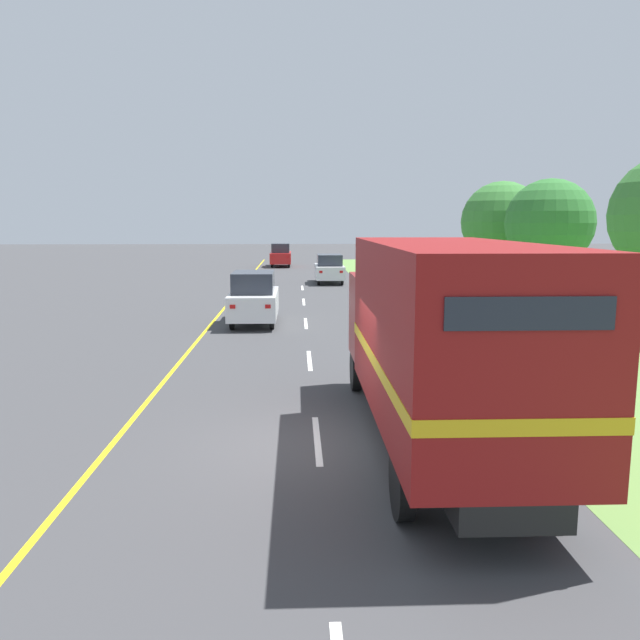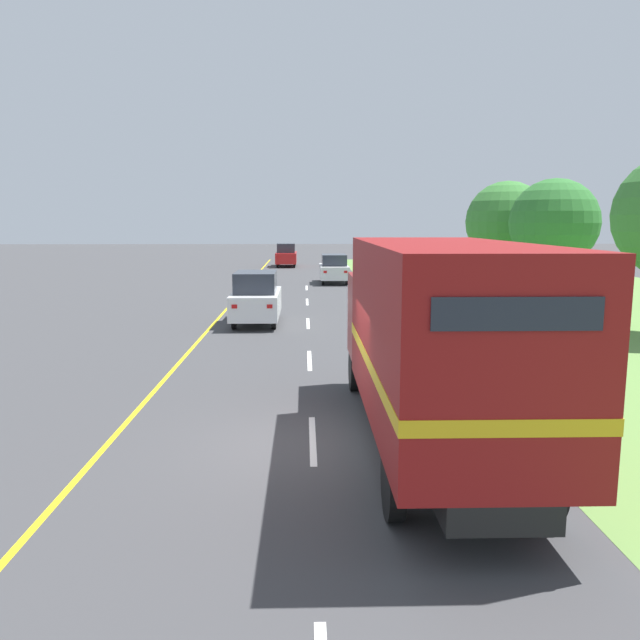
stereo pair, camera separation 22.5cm
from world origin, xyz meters
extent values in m
plane|color=#3D3D3F|center=(0.00, 0.00, 0.00)|extent=(200.00, 200.00, 0.00)
cube|color=#608942|center=(13.70, 19.53, 0.00)|extent=(20.00, 70.47, 0.01)
cube|color=yellow|center=(-3.70, 19.53, 0.00)|extent=(0.12, 70.47, 0.01)
cube|color=white|center=(0.00, 0.27, 0.00)|extent=(0.12, 2.60, 0.01)
cube|color=white|center=(0.00, 6.87, 0.00)|extent=(0.12, 2.60, 0.01)
cube|color=white|center=(0.00, 13.47, 0.00)|extent=(0.12, 2.60, 0.01)
cube|color=white|center=(0.00, 20.07, 0.00)|extent=(0.12, 2.60, 0.01)
cube|color=white|center=(0.00, 26.67, 0.00)|extent=(0.12, 2.60, 0.01)
cylinder|color=black|center=(1.04, 3.65, 0.50)|extent=(0.22, 1.00, 1.00)
cylinder|color=black|center=(3.12, 3.65, 0.50)|extent=(0.22, 1.00, 1.00)
cylinder|color=black|center=(1.04, -2.86, 0.50)|extent=(0.22, 1.00, 1.00)
cylinder|color=black|center=(3.12, -2.86, 0.50)|extent=(0.22, 1.00, 1.00)
cube|color=black|center=(2.08, 0.00, 0.68)|extent=(1.33, 8.66, 0.36)
cube|color=maroon|center=(2.08, -1.05, 2.25)|extent=(2.43, 6.56, 2.78)
cube|color=gold|center=(2.08, -1.05, 1.76)|extent=(2.45, 6.58, 0.20)
cube|color=#232833|center=(2.08, -4.34, 3.01)|extent=(1.82, 0.03, 0.36)
cube|color=maroon|center=(2.08, 3.28, 1.81)|extent=(2.33, 2.10, 1.90)
cube|color=#283342|center=(2.08, 4.34, 2.05)|extent=(2.06, 0.03, 0.85)
cylinder|color=black|center=(-2.75, 14.72, 0.33)|extent=(0.16, 0.66, 0.66)
cylinder|color=black|center=(-1.28, 14.72, 0.33)|extent=(0.16, 0.66, 0.66)
cylinder|color=black|center=(-2.75, 12.20, 0.33)|extent=(0.16, 0.66, 0.66)
cylinder|color=black|center=(-1.28, 12.20, 0.33)|extent=(0.16, 0.66, 0.66)
cube|color=white|center=(-2.02, 13.46, 0.79)|extent=(1.80, 4.06, 0.93)
cube|color=#282D38|center=(-2.02, 13.30, 1.65)|extent=(1.55, 2.23, 0.79)
cube|color=red|center=(-2.65, 11.42, 0.96)|extent=(0.20, 0.03, 0.14)
cube|color=red|center=(-1.39, 11.42, 0.96)|extent=(0.20, 0.03, 0.14)
cylinder|color=black|center=(1.04, 30.90, 0.33)|extent=(0.16, 0.66, 0.66)
cylinder|color=black|center=(2.52, 30.90, 0.33)|extent=(0.16, 0.66, 0.66)
cylinder|color=black|center=(1.04, 28.34, 0.33)|extent=(0.16, 0.66, 0.66)
cylinder|color=black|center=(2.52, 28.34, 0.33)|extent=(0.16, 0.66, 0.66)
cube|color=white|center=(1.78, 29.62, 0.74)|extent=(1.80, 4.13, 0.83)
cube|color=#282D38|center=(1.78, 29.46, 1.51)|extent=(1.55, 2.27, 0.71)
cube|color=red|center=(1.15, 27.55, 0.89)|extent=(0.20, 0.03, 0.14)
cube|color=red|center=(2.41, 27.55, 0.89)|extent=(0.20, 0.03, 0.14)
cylinder|color=black|center=(-2.46, 46.17, 0.33)|extent=(0.16, 0.66, 0.66)
cylinder|color=black|center=(-0.98, 46.17, 0.33)|extent=(0.16, 0.66, 0.66)
cylinder|color=black|center=(-2.46, 43.35, 0.33)|extent=(0.16, 0.66, 0.66)
cylinder|color=black|center=(-0.98, 43.35, 0.33)|extent=(0.16, 0.66, 0.66)
cube|color=red|center=(-1.72, 44.76, 0.79)|extent=(1.80, 4.55, 0.93)
cube|color=#282D38|center=(-1.72, 44.58, 1.66)|extent=(1.55, 2.50, 0.79)
cube|color=red|center=(-2.35, 42.48, 0.96)|extent=(0.20, 0.03, 0.14)
cube|color=red|center=(-1.09, 42.48, 0.96)|extent=(0.20, 0.03, 0.14)
cylinder|color=#9E9EA3|center=(4.86, 6.03, 1.16)|extent=(0.09, 0.09, 2.32)
cylinder|color=#9E9EA3|center=(6.26, 6.03, 1.16)|extent=(0.09, 0.09, 2.32)
cube|color=brown|center=(5.56, 6.03, 1.69)|extent=(2.00, 0.06, 1.27)
cube|color=brown|center=(6.24, 6.03, 2.50)|extent=(0.64, 0.06, 0.32)
cube|color=silver|center=(5.56, 6.00, 1.69)|extent=(1.56, 0.02, 0.23)
cylinder|color=#4C3823|center=(11.91, 19.35, 1.10)|extent=(0.41, 0.41, 2.19)
sphere|color=#2D702D|center=(11.91, 19.35, 3.89)|extent=(4.25, 4.25, 4.25)
cylinder|color=brown|center=(11.28, 24.56, 1.06)|extent=(0.31, 0.31, 2.13)
sphere|color=#387A33|center=(11.28, 24.56, 3.94)|extent=(4.54, 4.54, 4.54)
camera|label=1|loc=(-0.37, -10.71, 3.97)|focal=35.00mm
camera|label=2|loc=(-0.14, -10.71, 3.97)|focal=35.00mm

